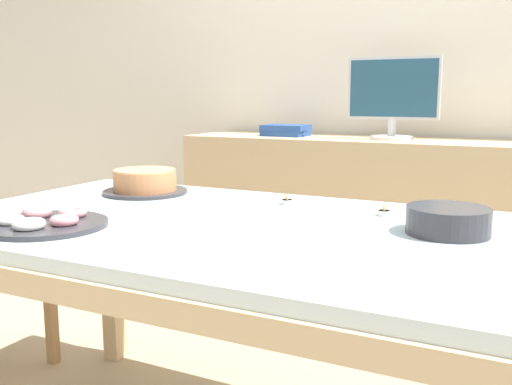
{
  "coord_description": "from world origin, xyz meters",
  "views": [
    {
      "loc": [
        0.71,
        -1.37,
        1.12
      ],
      "look_at": [
        -0.04,
        0.15,
        0.83
      ],
      "focal_mm": 40.0,
      "sensor_mm": 36.0,
      "label": 1
    }
  ],
  "objects": [
    {
      "name": "book_stack",
      "position": [
        -0.44,
        1.31,
        0.94
      ],
      "size": [
        0.23,
        0.18,
        0.06
      ],
      "color": "#23478C",
      "rests_on": "sideboard"
    },
    {
      "name": "computer_monitor",
      "position": [
        0.1,
        1.31,
        1.11
      ],
      "size": [
        0.42,
        0.2,
        0.38
      ],
      "color": "silver",
      "rests_on": "sideboard"
    },
    {
      "name": "dining_table",
      "position": [
        0.0,
        0.0,
        0.69
      ],
      "size": [
        1.84,
        1.01,
        0.77
      ],
      "color": "silver",
      "rests_on": "ground"
    },
    {
      "name": "cake_chocolate_round",
      "position": [
        -0.54,
        0.27,
        0.81
      ],
      "size": [
        0.3,
        0.3,
        0.09
      ],
      "color": "#333338",
      "rests_on": "dining_table"
    },
    {
      "name": "tealight_near_cakes",
      "position": [
        -0.0,
        0.31,
        0.78
      ],
      "size": [
        0.04,
        0.04,
        0.04
      ],
      "color": "silver",
      "rests_on": "dining_table"
    },
    {
      "name": "pastry_platter",
      "position": [
        -0.46,
        -0.28,
        0.78
      ],
      "size": [
        0.33,
        0.33,
        0.04
      ],
      "color": "#333338",
      "rests_on": "dining_table"
    },
    {
      "name": "wall_back",
      "position": [
        0.0,
        1.61,
        1.3
      ],
      "size": [
        8.0,
        0.1,
        2.6
      ],
      "primitive_type": "cube",
      "color": "silver",
      "rests_on": "ground"
    },
    {
      "name": "tealight_left_edge",
      "position": [
        0.32,
        0.27,
        0.78
      ],
      "size": [
        0.04,
        0.04,
        0.04
      ],
      "color": "silver",
      "rests_on": "dining_table"
    },
    {
      "name": "sideboard",
      "position": [
        0.0,
        1.31,
        0.46
      ],
      "size": [
        1.83,
        0.44,
        0.92
      ],
      "color": "#D1B284",
      "rests_on": "ground"
    },
    {
      "name": "plate_stack",
      "position": [
        0.52,
        0.12,
        0.81
      ],
      "size": [
        0.21,
        0.21,
        0.07
      ],
      "color": "#333338",
      "rests_on": "dining_table"
    }
  ]
}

